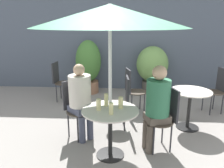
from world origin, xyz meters
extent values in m
plane|color=gray|center=(0.00, 0.00, 0.00)|extent=(20.00, 20.00, 0.00)
cube|color=#4C5666|center=(0.00, 3.39, 1.50)|extent=(10.00, 0.06, 3.00)
cylinder|color=black|center=(-0.08, 0.02, 0.01)|extent=(0.40, 0.40, 0.01)
cylinder|color=black|center=(-0.08, 0.02, 0.35)|extent=(0.06, 0.06, 0.67)
cylinder|color=silver|center=(-0.08, 0.02, 0.69)|extent=(0.78, 0.78, 0.02)
cylinder|color=black|center=(1.26, 0.97, 0.01)|extent=(0.40, 0.40, 0.01)
cylinder|color=black|center=(1.26, 0.97, 0.35)|extent=(0.06, 0.06, 0.67)
cylinder|color=silver|center=(1.26, 0.97, 0.69)|extent=(0.71, 0.71, 0.02)
cylinder|color=#42382D|center=(0.63, 0.24, 0.45)|extent=(0.41, 0.41, 0.02)
cylinder|color=#2D2D33|center=(0.80, 0.15, 0.22)|extent=(0.02, 0.02, 0.44)
cylinder|color=#2D2D33|center=(0.72, 0.40, 0.22)|extent=(0.02, 0.02, 0.44)
cylinder|color=#2D2D33|center=(0.54, 0.07, 0.22)|extent=(0.02, 0.02, 0.44)
cylinder|color=#2D2D33|center=(0.46, 0.32, 0.22)|extent=(0.02, 0.02, 0.44)
cube|color=#2D2D33|center=(0.81, 0.29, 0.70)|extent=(0.13, 0.35, 0.48)
cylinder|color=#42382D|center=(-0.61, 0.52, 0.45)|extent=(0.41, 0.41, 0.02)
cylinder|color=#2D2D33|center=(-0.62, 0.71, 0.22)|extent=(0.02, 0.02, 0.44)
cylinder|color=#2D2D33|center=(-0.81, 0.51, 0.22)|extent=(0.02, 0.02, 0.44)
cylinder|color=#2D2D33|center=(-0.42, 0.53, 0.22)|extent=(0.02, 0.02, 0.44)
cylinder|color=#2D2D33|center=(-0.61, 0.33, 0.22)|extent=(0.02, 0.02, 0.44)
cube|color=#2D2D33|center=(-0.75, 0.65, 0.70)|extent=(0.26, 0.28, 0.48)
cylinder|color=#42382D|center=(-0.02, 0.89, 0.45)|extent=(0.41, 0.41, 0.02)
cylinder|color=#2D2D33|center=(0.12, 0.77, 0.22)|extent=(0.02, 0.02, 0.44)
cylinder|color=#2D2D33|center=(0.10, 1.04, 0.22)|extent=(0.02, 0.02, 0.44)
cylinder|color=#2D2D33|center=(-0.15, 0.75, 0.22)|extent=(0.02, 0.02, 0.44)
cylinder|color=#2D2D33|center=(-0.17, 1.02, 0.22)|extent=(0.02, 0.02, 0.44)
cube|color=#2D2D33|center=(0.16, 0.91, 0.70)|extent=(0.06, 0.35, 0.48)
cylinder|color=#42382D|center=(1.97, 1.72, 0.45)|extent=(0.41, 0.41, 0.02)
cylinder|color=#2D2D33|center=(2.13, 1.63, 0.22)|extent=(0.02, 0.02, 0.44)
cylinder|color=#2D2D33|center=(2.06, 1.89, 0.22)|extent=(0.02, 0.02, 0.44)
cylinder|color=#2D2D33|center=(1.87, 1.55, 0.22)|extent=(0.02, 0.02, 0.44)
cylinder|color=#2D2D33|center=(1.80, 1.81, 0.22)|extent=(0.02, 0.02, 0.44)
cube|color=#2D2D33|center=(2.14, 1.77, 0.70)|extent=(0.13, 0.35, 0.48)
cylinder|color=#42382D|center=(0.36, 1.63, 0.45)|extent=(0.41, 0.41, 0.02)
cylinder|color=#2D2D33|center=(0.20, 1.72, 0.22)|extent=(0.02, 0.02, 0.44)
cylinder|color=#2D2D33|center=(0.26, 1.46, 0.22)|extent=(0.02, 0.02, 0.44)
cylinder|color=#2D2D33|center=(0.46, 1.79, 0.22)|extent=(0.02, 0.02, 0.44)
cylinder|color=#2D2D33|center=(0.52, 1.53, 0.22)|extent=(0.02, 0.02, 0.44)
cube|color=#2D2D33|center=(0.18, 1.58, 0.70)|extent=(0.12, 0.35, 0.48)
cylinder|color=#42382D|center=(-1.36, 2.23, 0.45)|extent=(0.41, 0.41, 0.02)
cylinder|color=#2D2D33|center=(-1.48, 2.38, 0.22)|extent=(0.02, 0.02, 0.44)
cylinder|color=#2D2D33|center=(-1.50, 2.11, 0.22)|extent=(0.02, 0.02, 0.44)
cylinder|color=#2D2D33|center=(-1.21, 2.35, 0.22)|extent=(0.02, 0.02, 0.44)
cylinder|color=#2D2D33|center=(-1.24, 2.08, 0.22)|extent=(0.02, 0.02, 0.44)
cube|color=#2D2D33|center=(-1.54, 2.25, 0.70)|extent=(0.06, 0.35, 0.48)
cylinder|color=brown|center=(0.45, 0.26, 0.22)|extent=(0.10, 0.10, 0.44)
cylinder|color=brown|center=(0.49, 0.11, 0.22)|extent=(0.10, 0.10, 0.44)
cube|color=brown|center=(0.59, 0.22, 0.51)|extent=(0.39, 0.37, 0.10)
cylinder|color=#337551|center=(0.59, 0.22, 0.82)|extent=(0.34, 0.34, 0.52)
sphere|color=#DBAD89|center=(0.59, 0.22, 1.18)|extent=(0.20, 0.20, 0.20)
cylinder|color=#42475B|center=(-0.54, 0.35, 0.22)|extent=(0.10, 0.10, 0.44)
cylinder|color=#42475B|center=(-0.44, 0.46, 0.22)|extent=(0.10, 0.10, 0.44)
cube|color=#42475B|center=(-0.59, 0.49, 0.51)|extent=(0.45, 0.44, 0.10)
cylinder|color=beige|center=(-0.59, 0.49, 0.81)|extent=(0.35, 0.35, 0.50)
sphere|color=#DBAD89|center=(-0.59, 0.49, 1.15)|extent=(0.18, 0.18, 0.18)
cylinder|color=beige|center=(0.07, 0.08, 0.78)|extent=(0.07, 0.07, 0.16)
cylinder|color=beige|center=(-0.14, 0.16, 0.79)|extent=(0.06, 0.06, 0.18)
cylinder|color=beige|center=(-0.23, 0.00, 0.78)|extent=(0.06, 0.06, 0.16)
cylinder|color=beige|center=(-0.05, -0.13, 0.78)|extent=(0.06, 0.06, 0.16)
cylinder|color=#93664C|center=(-0.86, 2.95, 0.16)|extent=(0.51, 0.51, 0.32)
ellipsoid|color=#427533|center=(-0.86, 2.95, 0.86)|extent=(0.67, 0.67, 1.10)
cylinder|color=#47423D|center=(0.83, 3.03, 0.16)|extent=(0.50, 0.50, 0.32)
ellipsoid|color=#709E51|center=(0.83, 3.03, 0.79)|extent=(0.83, 0.83, 0.94)
cylinder|color=silver|center=(-0.08, 0.02, 1.03)|extent=(0.04, 0.04, 2.06)
cone|color=#33664C|center=(-0.08, 0.02, 1.92)|extent=(1.92, 1.92, 0.28)
camera|label=1|loc=(0.12, -2.73, 1.84)|focal=35.00mm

